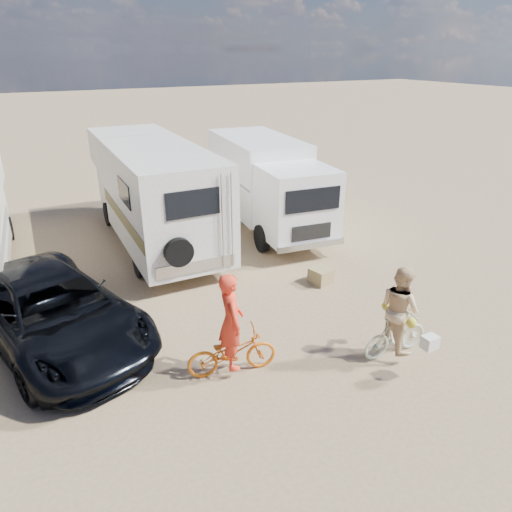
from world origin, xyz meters
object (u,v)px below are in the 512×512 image
bike_man (232,352)px  rider_woman (398,316)px  bike_parked (290,227)px  crate (321,276)px  rider_man (231,330)px  cooler (95,310)px  box_truck (268,186)px  dark_suv (53,311)px  bike_woman (396,335)px  rv_main (154,195)px

bike_man → rider_woman: rider_woman is taller
bike_parked → crate: (-0.81, -2.86, -0.29)m
bike_parked → rider_woman: bearing=-179.0°
rider_man → cooler: bearing=43.0°
box_truck → bike_parked: bearing=-84.0°
rider_man → bike_parked: bearing=-29.2°
dark_suv → bike_woman: dark_suv is taller
bike_parked → cooler: bearing=120.4°
bike_man → rv_main: bearing=6.1°
rv_main → crate: 5.78m
rv_main → crate: rv_main is taller
box_truck → bike_man: 8.08m
dark_suv → cooler: (0.86, 0.58, -0.52)m
rv_main → bike_woman: bearing=-71.7°
bike_woman → rider_woman: size_ratio=0.85×
bike_man → crate: (3.62, 2.28, -0.24)m
rv_main → rider_man: size_ratio=3.96×
bike_woman → rider_man: (-3.12, 0.98, 0.50)m
box_truck → rider_man: (-4.44, -6.67, -0.51)m
dark_suv → rider_man: 3.81m
bike_woman → rider_woman: (0.00, 0.00, 0.43)m
rider_man → crate: bearing=-46.2°
dark_suv → bike_parked: (7.23, 2.56, -0.25)m
dark_suv → crate: size_ratio=10.58×
rider_woman → crate: size_ratio=3.47×
rv_main → cooler: (-2.61, -3.90, -1.33)m
rider_woman → bike_parked: bearing=-9.6°
rv_main → bike_woman: rv_main is taller
rv_main → dark_suv: (-3.47, -4.48, -0.81)m
rider_man → rider_woman: (3.12, -0.98, -0.07)m
rider_woman → bike_parked: (1.31, 6.13, -0.38)m
bike_parked → cooler: size_ratio=3.35×
rider_woman → crate: rider_woman is taller
box_truck → rider_man: size_ratio=3.40×
cooler → crate: (5.56, -0.88, -0.02)m
bike_woman → cooler: bearing=53.2°
rider_man → crate: rider_man is taller
box_truck → crate: box_truck is taller
cooler → crate: size_ratio=1.10×
dark_suv → bike_man: (2.80, -2.58, -0.30)m
bike_woman → rider_woman: 0.43m
bike_woman → bike_man: bearing=75.0°
bike_man → bike_parked: size_ratio=0.91×
rider_man → bike_parked: 6.80m
bike_woman → crate: bike_woman is taller
box_truck → bike_parked: size_ratio=3.45×
rv_main → bike_man: (-0.67, -7.06, -1.11)m
rider_woman → crate: (0.50, 3.27, -0.67)m
bike_woman → rider_woman: bearing=0.0°
bike_man → rider_woman: 3.30m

